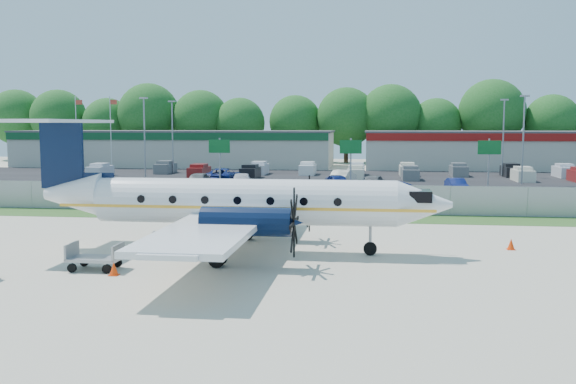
# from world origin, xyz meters

# --- Properties ---
(ground) EXTENTS (170.00, 170.00, 0.00)m
(ground) POSITION_xyz_m (0.00, 0.00, 0.00)
(ground) COLOR beige
(ground) RESTS_ON ground
(grass_verge) EXTENTS (170.00, 4.00, 0.02)m
(grass_verge) POSITION_xyz_m (0.00, 12.00, 0.01)
(grass_verge) COLOR #2D561E
(grass_verge) RESTS_ON ground
(access_road) EXTENTS (170.00, 8.00, 0.02)m
(access_road) POSITION_xyz_m (0.00, 19.00, 0.01)
(access_road) COLOR black
(access_road) RESTS_ON ground
(parking_lot) EXTENTS (170.00, 32.00, 0.02)m
(parking_lot) POSITION_xyz_m (0.00, 40.00, 0.01)
(parking_lot) COLOR black
(parking_lot) RESTS_ON ground
(perimeter_fence) EXTENTS (120.00, 0.06, 1.99)m
(perimeter_fence) POSITION_xyz_m (0.00, 14.00, 1.00)
(perimeter_fence) COLOR gray
(perimeter_fence) RESTS_ON ground
(building_west) EXTENTS (46.40, 12.40, 5.24)m
(building_west) POSITION_xyz_m (-24.00, 61.98, 2.63)
(building_west) COLOR #BBB8A9
(building_west) RESTS_ON ground
(building_east) EXTENTS (44.40, 12.40, 5.24)m
(building_east) POSITION_xyz_m (26.00, 61.98, 2.63)
(building_east) COLOR #BBB8A9
(building_east) RESTS_ON ground
(sign_left) EXTENTS (1.80, 0.26, 5.00)m
(sign_left) POSITION_xyz_m (-8.00, 22.91, 3.61)
(sign_left) COLOR gray
(sign_left) RESTS_ON ground
(sign_mid) EXTENTS (1.80, 0.26, 5.00)m
(sign_mid) POSITION_xyz_m (3.00, 22.91, 3.61)
(sign_mid) COLOR gray
(sign_mid) RESTS_ON ground
(sign_right) EXTENTS (1.80, 0.26, 5.00)m
(sign_right) POSITION_xyz_m (14.00, 22.91, 3.61)
(sign_right) COLOR gray
(sign_right) RESTS_ON ground
(flagpole_west) EXTENTS (1.06, 0.12, 10.00)m
(flagpole_west) POSITION_xyz_m (-35.92, 55.00, 5.64)
(flagpole_west) COLOR white
(flagpole_west) RESTS_ON ground
(flagpole_east) EXTENTS (1.06, 0.12, 10.00)m
(flagpole_east) POSITION_xyz_m (-30.92, 55.00, 5.64)
(flagpole_east) COLOR white
(flagpole_east) RESTS_ON ground
(light_pole_nw) EXTENTS (0.90, 0.35, 9.09)m
(light_pole_nw) POSITION_xyz_m (-20.00, 38.00, 5.23)
(light_pole_nw) COLOR gray
(light_pole_nw) RESTS_ON ground
(light_pole_ne) EXTENTS (0.90, 0.35, 9.09)m
(light_pole_ne) POSITION_xyz_m (20.00, 38.00, 5.23)
(light_pole_ne) COLOR gray
(light_pole_ne) RESTS_ON ground
(light_pole_sw) EXTENTS (0.90, 0.35, 9.09)m
(light_pole_sw) POSITION_xyz_m (-20.00, 48.00, 5.23)
(light_pole_sw) COLOR gray
(light_pole_sw) RESTS_ON ground
(light_pole_se) EXTENTS (0.90, 0.35, 9.09)m
(light_pole_se) POSITION_xyz_m (20.00, 48.00, 5.23)
(light_pole_se) COLOR gray
(light_pole_se) RESTS_ON ground
(tree_line) EXTENTS (112.00, 6.00, 14.00)m
(tree_line) POSITION_xyz_m (0.00, 74.00, 0.00)
(tree_line) COLOR #185318
(tree_line) RESTS_ON ground
(aircraft) EXTENTS (20.32, 20.09, 6.36)m
(aircraft) POSITION_xyz_m (-1.72, -0.01, 2.45)
(aircraft) COLOR white
(aircraft) RESTS_ON ground
(baggage_cart_near) EXTENTS (2.07, 1.53, 0.98)m
(baggage_cart_near) POSITION_xyz_m (-4.75, -0.61, 0.45)
(baggage_cart_near) COLOR gray
(baggage_cart_near) RESTS_ON ground
(baggage_cart_far) EXTENTS (2.16, 1.33, 1.13)m
(baggage_cart_far) POSITION_xyz_m (-6.85, -4.56, 0.52)
(baggage_cart_far) COLOR gray
(baggage_cart_far) RESTS_ON ground
(cone_nose) EXTENTS (0.39, 0.39, 0.55)m
(cone_nose) POSITION_xyz_m (11.52, 2.25, 0.26)
(cone_nose) COLOR #F13707
(cone_nose) RESTS_ON ground
(cone_port_wing) EXTENTS (0.38, 0.38, 0.55)m
(cone_port_wing) POSITION_xyz_m (-5.67, -5.41, 0.26)
(cone_port_wing) COLOR #F13707
(cone_port_wing) RESTS_ON ground
(cone_starboard_wing) EXTENTS (0.33, 0.33, 0.48)m
(cone_starboard_wing) POSITION_xyz_m (-3.24, 12.29, 0.22)
(cone_starboard_wing) COLOR #F13707
(cone_starboard_wing) RESTS_ON ground
(road_car_west) EXTENTS (5.34, 3.19, 1.70)m
(road_car_west) POSITION_xyz_m (-17.80, 17.25, 0.00)
(road_car_west) COLOR silver
(road_car_west) RESTS_ON ground
(road_car_mid) EXTENTS (5.48, 2.86, 1.72)m
(road_car_mid) POSITION_xyz_m (6.02, 20.27, 0.00)
(road_car_mid) COLOR navy
(road_car_mid) RESTS_ON ground
(parked_car_a) EXTENTS (2.26, 4.98, 1.66)m
(parked_car_a) POSITION_xyz_m (-11.41, 28.38, 0.00)
(parked_car_a) COLOR #595B5E
(parked_car_a) RESTS_ON ground
(parked_car_b) EXTENTS (2.83, 5.17, 1.67)m
(parked_car_b) POSITION_xyz_m (-7.28, 28.53, 0.00)
(parked_car_b) COLOR silver
(parked_car_b) RESTS_ON ground
(parked_car_c) EXTENTS (3.10, 4.88, 1.55)m
(parked_car_c) POSITION_xyz_m (1.66, 29.10, 0.00)
(parked_car_c) COLOR navy
(parked_car_c) RESTS_ON ground
(parked_car_d) EXTENTS (2.68, 4.75, 1.52)m
(parked_car_d) POSITION_xyz_m (4.83, 29.36, 0.00)
(parked_car_d) COLOR #595B5E
(parked_car_d) RESTS_ON ground
(parked_car_e) EXTENTS (1.82, 4.14, 1.32)m
(parked_car_e) POSITION_xyz_m (12.31, 28.80, 0.00)
(parked_car_e) COLOR navy
(parked_car_e) RESTS_ON ground
(parked_car_f) EXTENTS (3.04, 6.19, 1.69)m
(parked_car_f) POSITION_xyz_m (-10.40, 34.47, 0.00)
(parked_car_f) COLOR navy
(parked_car_f) RESTS_ON ground
(parked_car_g) EXTENTS (2.63, 5.08, 1.59)m
(parked_car_g) POSITION_xyz_m (1.92, 34.74, 0.00)
(parked_car_g) COLOR beige
(parked_car_g) RESTS_ON ground
(far_parking_rows) EXTENTS (56.00, 10.00, 1.60)m
(far_parking_rows) POSITION_xyz_m (0.00, 45.00, 0.00)
(far_parking_rows) COLOR gray
(far_parking_rows) RESTS_ON ground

